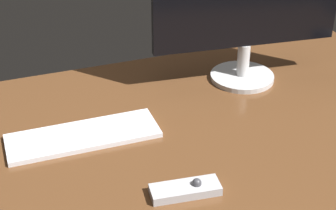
{
  "coord_description": "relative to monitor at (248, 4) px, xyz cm",
  "views": [
    {
      "loc": [
        -47.11,
        -108.11,
        77.94
      ],
      "look_at": [
        -6.4,
        2.57,
        8.0
      ],
      "focal_mm": 58.3,
      "sensor_mm": 36.0,
      "label": 1
    }
  ],
  "objects": [
    {
      "name": "keyboard",
      "position": [
        -51.13,
        -14.49,
        -22.63
      ],
      "size": [
        37.52,
        12.97,
        1.27
      ],
      "primitive_type": "cube",
      "rotation": [
        0.0,
        0.0,
        -0.01
      ],
      "color": "white",
      "rests_on": "desk"
    },
    {
      "name": "desk",
      "position": [
        -22.97,
        -18.76,
        -24.27
      ],
      "size": [
        140.0,
        84.0,
        2.0
      ],
      "primitive_type": "cube",
      "color": "brown",
      "rests_on": "ground"
    },
    {
      "name": "media_remote",
      "position": [
        -35.12,
        -42.88,
        -22.21
      ],
      "size": [
        15.59,
        7.04,
        3.38
      ],
      "rotation": [
        0.0,
        0.0,
        -0.11
      ],
      "color": "#B7B7BC",
      "rests_on": "desk"
    },
    {
      "name": "monitor",
      "position": [
        0.0,
        0.0,
        0.0
      ],
      "size": [
        53.91,
        18.77,
        42.39
      ],
      "rotation": [
        0.0,
        0.0,
        -0.11
      ],
      "color": "silver",
      "rests_on": "desk"
    }
  ]
}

